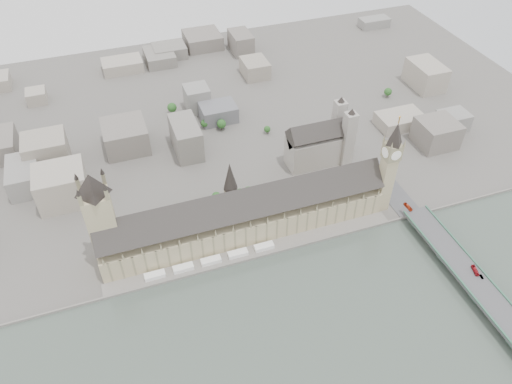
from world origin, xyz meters
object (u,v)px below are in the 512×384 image
object	(u,v)px
elizabeth_tower	(390,161)
westminster_abbey	(320,143)
palace_of_westminster	(244,215)
victoria_tower	(100,216)
car_silver	(482,277)
westminster_bridge	(460,268)
red_bus_north	(408,207)
red_bus_south	(475,270)
car_approach	(390,171)

from	to	relation	value
elizabeth_tower	westminster_abbey	xyz separation A→B (m)	(-27.08, 87.00, -33.01)
palace_of_westminster	victoria_tower	bearing A→B (deg)	177.04
westminster_abbey	car_silver	size ratio (longest dim) A/B	14.88
westminster_bridge	red_bus_north	size ratio (longest dim) A/B	29.00
palace_of_westminster	red_bus_south	bearing A→B (deg)	-35.06
car_silver	car_approach	distance (m)	147.69
elizabeth_tower	car_silver	size ratio (longest dim) A/B	23.52
westminster_abbey	red_bus_south	world-z (taller)	westminster_abbey
elizabeth_tower	car_approach	size ratio (longest dim) A/B	21.00
red_bus_north	car_silver	world-z (taller)	red_bus_north
westminster_abbey	car_approach	size ratio (longest dim) A/B	13.29
red_bus_south	car_silver	bearing A→B (deg)	-64.02
car_approach	car_silver	bearing A→B (deg)	-104.39
elizabeth_tower	car_silver	world-z (taller)	elizabeth_tower
elizabeth_tower	red_bus_south	xyz separation A→B (m)	(29.52, -105.87, -46.29)
westminster_abbey	red_bus_south	size ratio (longest dim) A/B	6.12
palace_of_westminster	westminster_abbey	distance (m)	134.09
palace_of_westminster	car_silver	size ratio (longest dim) A/B	57.98
elizabeth_tower	victoria_tower	world-z (taller)	elizabeth_tower
westminster_bridge	westminster_abbey	xyz separation A→B (m)	(-51.08, 182.50, 19.96)
car_silver	red_bus_north	bearing A→B (deg)	106.41
palace_of_westminster	westminster_bridge	size ratio (longest dim) A/B	0.82
palace_of_westminster	elizabeth_tower	xyz separation A→B (m)	(138.00, -11.70, 35.38)
car_approach	westminster_abbey	bearing A→B (deg)	123.21
palace_of_westminster	car_approach	world-z (taller)	palace_of_westminster
palace_of_westminster	red_bus_north	xyz separation A→B (m)	(156.15, -30.92, -10.89)
victoria_tower	car_silver	size ratio (longest dim) A/B	21.88
car_approach	red_bus_north	bearing A→B (deg)	-117.35
red_bus_north	red_bus_south	size ratio (longest dim) A/B	1.01
palace_of_westminster	westminster_abbey	world-z (taller)	westminster_abbey
palace_of_westminster	victoria_tower	size ratio (longest dim) A/B	2.65
red_bus_north	red_bus_south	distance (m)	87.39
elizabeth_tower	palace_of_westminster	bearing A→B (deg)	175.15
westminster_abbey	red_bus_north	bearing A→B (deg)	-66.94
westminster_bridge	red_bus_south	world-z (taller)	red_bus_south
westminster_bridge	car_silver	bearing A→B (deg)	-68.21
palace_of_westminster	car_approach	bearing A→B (deg)	7.84
palace_of_westminster	car_silver	distance (m)	210.17
red_bus_north	elizabeth_tower	bearing A→B (deg)	128.44
palace_of_westminster	westminster_bridge	world-z (taller)	palace_of_westminster
elizabeth_tower	car_approach	world-z (taller)	elizabeth_tower
palace_of_westminster	westminster_bridge	xyz separation A→B (m)	(162.00, -107.20, -17.58)
red_bus_south	car_approach	size ratio (longest dim) A/B	2.17
palace_of_westminster	westminster_bridge	distance (m)	195.05
westminster_bridge	car_approach	size ratio (longest dim) A/B	63.50
palace_of_westminster	car_approach	distance (m)	170.39
palace_of_westminster	red_bus_south	xyz separation A→B (m)	(167.52, -117.57, -10.91)
elizabeth_tower	westminster_abbey	world-z (taller)	elizabeth_tower
westminster_bridge	car_silver	xyz separation A→B (m)	(6.92, -17.30, 5.88)
westminster_abbey	victoria_tower	bearing A→B (deg)	-163.50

